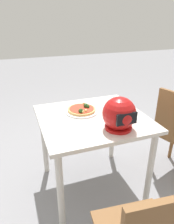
# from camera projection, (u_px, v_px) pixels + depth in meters

# --- Properties ---
(ground_plane) EXTENTS (14.00, 14.00, 0.00)m
(ground_plane) POSITION_uv_depth(u_px,v_px,m) (92.00, 184.00, 2.03)
(ground_plane) COLOR gray
(dining_table) EXTENTS (0.86, 0.81, 0.73)m
(dining_table) POSITION_uv_depth(u_px,v_px,m) (93.00, 128.00, 1.77)
(dining_table) COLOR beige
(dining_table) RESTS_ON ground
(pizza_plate) EXTENTS (0.29, 0.29, 0.01)m
(pizza_plate) POSITION_uv_depth(u_px,v_px,m) (82.00, 111.00, 1.81)
(pizza_plate) COLOR white
(pizza_plate) RESTS_ON dining_table
(pizza) EXTENTS (0.24, 0.24, 0.05)m
(pizza) POSITION_uv_depth(u_px,v_px,m) (82.00, 109.00, 1.80)
(pizza) COLOR tan
(pizza) RESTS_ON pizza_plate
(motorcycle_helmet) EXTENTS (0.24, 0.24, 0.24)m
(motorcycle_helmet) POSITION_uv_depth(u_px,v_px,m) (119.00, 114.00, 1.50)
(motorcycle_helmet) COLOR #B21414
(motorcycle_helmet) RESTS_ON dining_table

